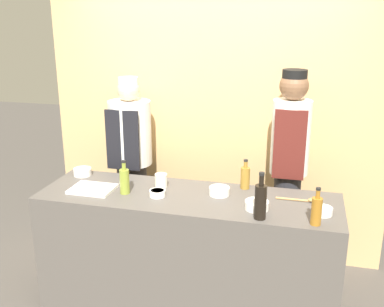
{
  "coord_description": "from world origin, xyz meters",
  "views": [
    {
      "loc": [
        0.77,
        -2.89,
        2.17
      ],
      "look_at": [
        0.0,
        0.13,
        1.2
      ],
      "focal_mm": 42.0,
      "sensor_mm": 36.0,
      "label": 1
    }
  ],
  "objects_px": {
    "cutting_board": "(93,189)",
    "cup_cream": "(161,180)",
    "sauce_bowl_orange": "(219,191)",
    "bottle_vinegar": "(245,177)",
    "sauce_bowl_yellow": "(82,171)",
    "chef_left": "(131,164)",
    "bottle_soy": "(261,201)",
    "chef_right": "(289,167)",
    "sauce_bowl_brown": "(322,210)",
    "sauce_bowl_white": "(157,193)",
    "sauce_bowl_purple": "(257,205)",
    "wooden_spoon": "(304,200)",
    "bottle_amber": "(317,210)",
    "bottle_oil": "(124,181)"
  },
  "relations": [
    {
      "from": "sauce_bowl_brown",
      "to": "chef_right",
      "type": "relative_size",
      "value": 0.07
    },
    {
      "from": "sauce_bowl_purple",
      "to": "chef_left",
      "type": "xyz_separation_m",
      "value": [
        -1.19,
        0.72,
        -0.05
      ]
    },
    {
      "from": "sauce_bowl_brown",
      "to": "chef_right",
      "type": "distance_m",
      "value": 0.74
    },
    {
      "from": "cutting_board",
      "to": "cup_cream",
      "type": "height_order",
      "value": "cup_cream"
    },
    {
      "from": "chef_left",
      "to": "chef_right",
      "type": "relative_size",
      "value": 0.94
    },
    {
      "from": "sauce_bowl_brown",
      "to": "bottle_vinegar",
      "type": "relative_size",
      "value": 0.58
    },
    {
      "from": "sauce_bowl_white",
      "to": "bottle_soy",
      "type": "xyz_separation_m",
      "value": [
        0.75,
        -0.18,
        0.1
      ]
    },
    {
      "from": "sauce_bowl_orange",
      "to": "sauce_bowl_purple",
      "type": "xyz_separation_m",
      "value": [
        0.29,
        -0.18,
        -0.0
      ]
    },
    {
      "from": "bottle_amber",
      "to": "bottle_soy",
      "type": "distance_m",
      "value": 0.35
    },
    {
      "from": "sauce_bowl_brown",
      "to": "sauce_bowl_white",
      "type": "distance_m",
      "value": 1.14
    },
    {
      "from": "sauce_bowl_yellow",
      "to": "bottle_vinegar",
      "type": "distance_m",
      "value": 1.32
    },
    {
      "from": "sauce_bowl_white",
      "to": "bottle_soy",
      "type": "bearing_deg",
      "value": -13.79
    },
    {
      "from": "bottle_oil",
      "to": "bottle_soy",
      "type": "height_order",
      "value": "bottle_soy"
    },
    {
      "from": "chef_right",
      "to": "sauce_bowl_purple",
      "type": "bearing_deg",
      "value": -103.3
    },
    {
      "from": "sauce_bowl_purple",
      "to": "bottle_vinegar",
      "type": "distance_m",
      "value": 0.38
    },
    {
      "from": "sauce_bowl_yellow",
      "to": "sauce_bowl_white",
      "type": "bearing_deg",
      "value": -20.14
    },
    {
      "from": "sauce_bowl_purple",
      "to": "bottle_vinegar",
      "type": "relative_size",
      "value": 0.71
    },
    {
      "from": "sauce_bowl_brown",
      "to": "wooden_spoon",
      "type": "relative_size",
      "value": 0.46
    },
    {
      "from": "bottle_soy",
      "to": "wooden_spoon",
      "type": "bearing_deg",
      "value": 52.32
    },
    {
      "from": "sauce_bowl_purple",
      "to": "cutting_board",
      "type": "height_order",
      "value": "sauce_bowl_purple"
    },
    {
      "from": "wooden_spoon",
      "to": "cup_cream",
      "type": "bearing_deg",
      "value": 179.0
    },
    {
      "from": "cutting_board",
      "to": "bottle_soy",
      "type": "height_order",
      "value": "bottle_soy"
    },
    {
      "from": "bottle_amber",
      "to": "cup_cream",
      "type": "distance_m",
      "value": 1.19
    },
    {
      "from": "wooden_spoon",
      "to": "chef_right",
      "type": "relative_size",
      "value": 0.16
    },
    {
      "from": "cup_cream",
      "to": "sauce_bowl_yellow",
      "type": "bearing_deg",
      "value": 172.94
    },
    {
      "from": "sauce_bowl_white",
      "to": "chef_left",
      "type": "xyz_separation_m",
      "value": [
        -0.47,
        0.68,
        -0.05
      ]
    },
    {
      "from": "cup_cream",
      "to": "chef_left",
      "type": "height_order",
      "value": "chef_left"
    },
    {
      "from": "bottle_oil",
      "to": "bottle_soy",
      "type": "distance_m",
      "value": 1.01
    },
    {
      "from": "sauce_bowl_white",
      "to": "bottle_oil",
      "type": "relative_size",
      "value": 0.46
    },
    {
      "from": "wooden_spoon",
      "to": "sauce_bowl_white",
      "type": "bearing_deg",
      "value": -170.93
    },
    {
      "from": "chef_right",
      "to": "bottle_soy",
      "type": "bearing_deg",
      "value": -98.92
    },
    {
      "from": "bottle_vinegar",
      "to": "cup_cream",
      "type": "distance_m",
      "value": 0.63
    },
    {
      "from": "sauce_bowl_orange",
      "to": "bottle_amber",
      "type": "height_order",
      "value": "bottle_amber"
    },
    {
      "from": "cutting_board",
      "to": "sauce_bowl_brown",
      "type": "bearing_deg",
      "value": -0.38
    },
    {
      "from": "sauce_bowl_yellow",
      "to": "chef_left",
      "type": "distance_m",
      "value": 0.49
    },
    {
      "from": "cutting_board",
      "to": "bottle_soy",
      "type": "xyz_separation_m",
      "value": [
        1.26,
        -0.18,
        0.11
      ]
    },
    {
      "from": "chef_right",
      "to": "cup_cream",
      "type": "bearing_deg",
      "value": -151.51
    },
    {
      "from": "sauce_bowl_yellow",
      "to": "wooden_spoon",
      "type": "relative_size",
      "value": 0.5
    },
    {
      "from": "sauce_bowl_orange",
      "to": "sauce_bowl_white",
      "type": "distance_m",
      "value": 0.45
    },
    {
      "from": "sauce_bowl_white",
      "to": "bottle_amber",
      "type": "distance_m",
      "value": 1.11
    },
    {
      "from": "sauce_bowl_orange",
      "to": "chef_right",
      "type": "height_order",
      "value": "chef_right"
    },
    {
      "from": "sauce_bowl_orange",
      "to": "chef_right",
      "type": "xyz_separation_m",
      "value": [
        0.46,
        0.54,
        0.04
      ]
    },
    {
      "from": "chef_right",
      "to": "cutting_board",
      "type": "bearing_deg",
      "value": -153.68
    },
    {
      "from": "sauce_bowl_purple",
      "to": "sauce_bowl_white",
      "type": "bearing_deg",
      "value": 176.39
    },
    {
      "from": "sauce_bowl_white",
      "to": "chef_right",
      "type": "bearing_deg",
      "value": 37.45
    },
    {
      "from": "bottle_soy",
      "to": "bottle_vinegar",
      "type": "bearing_deg",
      "value": 108.43
    },
    {
      "from": "sauce_bowl_yellow",
      "to": "cup_cream",
      "type": "distance_m",
      "value": 0.7
    },
    {
      "from": "cutting_board",
      "to": "chef_right",
      "type": "relative_size",
      "value": 0.18
    },
    {
      "from": "sauce_bowl_orange",
      "to": "bottle_vinegar",
      "type": "height_order",
      "value": "bottle_vinegar"
    },
    {
      "from": "sauce_bowl_yellow",
      "to": "bottle_oil",
      "type": "height_order",
      "value": "bottle_oil"
    }
  ]
}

